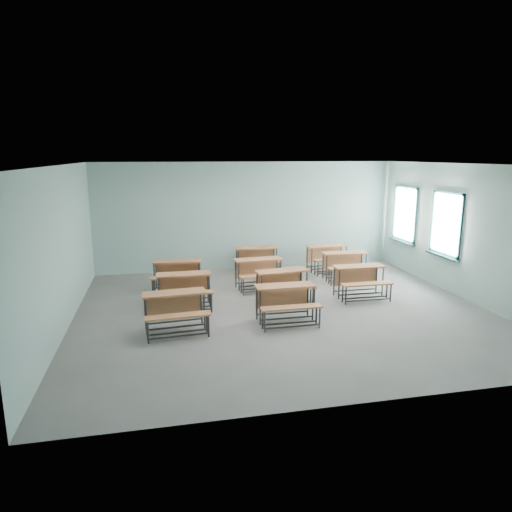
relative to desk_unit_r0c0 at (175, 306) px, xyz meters
The scene contains 11 objects.
room 2.80m from the desk_unit_r0c0, 17.31° to the left, with size 9.04×8.04×3.24m.
desk_unit_r0c0 is the anchor object (origin of this frame).
desk_unit_r0c1 2.26m from the desk_unit_r0c0, ahead, with size 1.23×0.83×0.77m.
desk_unit_r1c0 1.44m from the desk_unit_r0c0, 79.81° to the left, with size 1.23×0.83×0.77m.
desk_unit_r1c1 2.83m from the desk_unit_r0c0, 26.11° to the left, with size 1.32×0.96×0.77m.
desk_unit_r1c2 4.65m from the desk_unit_r0c0, 15.93° to the left, with size 1.23×0.83×0.77m.
desk_unit_r2c0 2.76m from the desk_unit_r0c0, 86.86° to the left, with size 1.32×0.97×0.77m.
desk_unit_r2c1 3.38m from the desk_unit_r0c0, 48.36° to the left, with size 1.29×0.92×0.77m.
desk_unit_r2c2 5.50m from the desk_unit_r0c0, 30.55° to the left, with size 1.27×0.89×0.77m.
desk_unit_r3c1 4.74m from the desk_unit_r0c0, 58.09° to the left, with size 1.26×0.87×0.77m.
desk_unit_r3c2 6.03m from the desk_unit_r0c0, 39.74° to the left, with size 1.30×0.94×0.77m.
Camera 1 is at (-2.61, -9.34, 3.40)m, focal length 32.00 mm.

